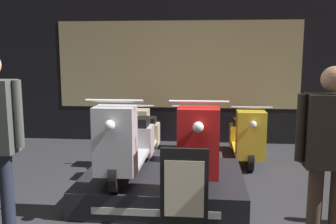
{
  "coord_description": "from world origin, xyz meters",
  "views": [
    {
      "loc": [
        0.54,
        -3.46,
        1.79
      ],
      "look_at": [
        0.02,
        1.86,
        0.94
      ],
      "focal_mm": 40.0,
      "sensor_mm": 36.0,
      "label": 1
    }
  ],
  "objects": [
    {
      "name": "scooter_backrow_2",
      "position": [
        1.24,
        2.71,
        0.39
      ],
      "size": [
        0.61,
        1.72,
        1.0
      ],
      "color": "black",
      "rests_on": "ground_plane"
    },
    {
      "name": "scooter_backrow_0",
      "position": [
        -0.53,
        2.71,
        0.39
      ],
      "size": [
        0.61,
        1.72,
        1.0
      ],
      "color": "black",
      "rests_on": "ground_plane"
    },
    {
      "name": "shop_wall_back",
      "position": [
        0.0,
        3.97,
        1.6
      ],
      "size": [
        8.66,
        0.09,
        3.2
      ],
      "color": "black",
      "rests_on": "ground_plane"
    },
    {
      "name": "person_right_browsing",
      "position": [
        1.62,
        -0.21,
        0.99
      ],
      "size": [
        0.58,
        0.23,
        1.68
      ],
      "color": "#473828",
      "rests_on": "ground_plane"
    },
    {
      "name": "scooter_backrow_1",
      "position": [
        0.36,
        2.71,
        0.39
      ],
      "size": [
        0.61,
        1.72,
        1.0
      ],
      "color": "black",
      "rests_on": "ground_plane"
    },
    {
      "name": "price_sign_board",
      "position": [
        0.36,
        -0.1,
        0.46
      ],
      "size": [
        0.45,
        0.04,
        0.91
      ],
      "color": "black",
      "rests_on": "ground_plane"
    },
    {
      "name": "scooter_display_right",
      "position": [
        0.48,
        0.89,
        0.71
      ],
      "size": [
        0.61,
        1.72,
        1.0
      ],
      "color": "black",
      "rests_on": "display_platform"
    },
    {
      "name": "display_platform",
      "position": [
        0.05,
        0.95,
        0.16
      ],
      "size": [
        1.95,
        1.54,
        0.31
      ],
      "color": "black",
      "rests_on": "ground_plane"
    },
    {
      "name": "scooter_display_left",
      "position": [
        -0.39,
        0.89,
        0.71
      ],
      "size": [
        0.61,
        1.72,
        1.0
      ],
      "color": "black",
      "rests_on": "display_platform"
    }
  ]
}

